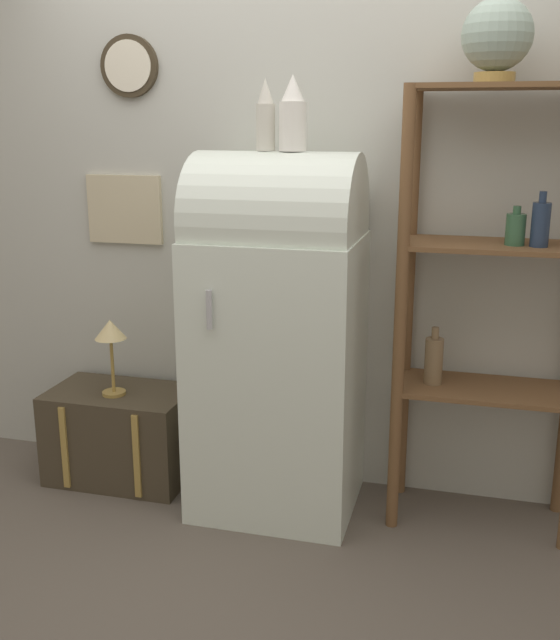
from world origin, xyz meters
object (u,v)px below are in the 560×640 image
at_px(globe, 497,37).
at_px(vase_center, 293,116).
at_px(desk_lamp, 111,336).
at_px(suitcase_trunk, 121,434).
at_px(vase_left, 266,117).
at_px(refrigerator, 277,331).

bearing_deg(globe, vase_center, -175.14).
bearing_deg(desk_lamp, suitcase_trunk, 92.52).
distance_m(vase_left, desk_lamp, 1.23).
xyz_separation_m(refrigerator, suitcase_trunk, (-0.80, 0.05, -0.59)).
relative_size(refrigerator, vase_left, 5.54).
relative_size(suitcase_trunk, vase_left, 2.34).
bearing_deg(globe, vase_left, -176.42).
height_order(refrigerator, globe, globe).
distance_m(vase_left, vase_center, 0.12).
xyz_separation_m(vase_left, desk_lamp, (-0.75, -0.01, -0.98)).
height_order(suitcase_trunk, vase_left, vase_left).
xyz_separation_m(suitcase_trunk, desk_lamp, (0.00, -0.05, 0.51)).
distance_m(refrigerator, suitcase_trunk, 1.00).
distance_m(globe, desk_lamp, 2.06).
bearing_deg(vase_center, refrigerator, -176.88).
relative_size(globe, desk_lamp, 0.84).
bearing_deg(refrigerator, globe, 4.73).
xyz_separation_m(globe, desk_lamp, (-1.63, -0.06, -1.26)).
bearing_deg(vase_center, vase_left, 175.06).
bearing_deg(desk_lamp, vase_center, -0.01).
height_order(refrigerator, suitcase_trunk, refrigerator).
bearing_deg(refrigerator, suitcase_trunk, 176.40).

